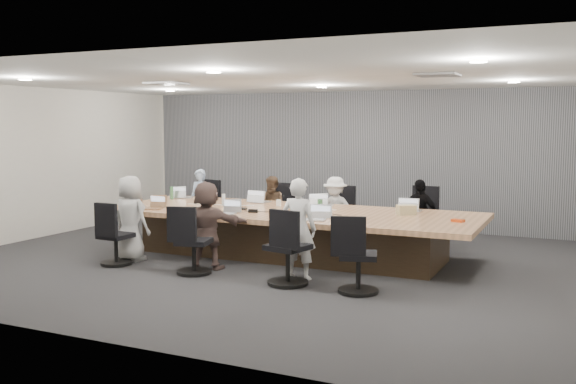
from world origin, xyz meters
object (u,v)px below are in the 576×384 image
at_px(chair_5, 194,247).
at_px(chair_2, 342,219).
at_px(chair_3, 424,222).
at_px(bottle_green_right, 320,208).
at_px(bottle_clear, 224,200).
at_px(chair_1, 282,215).
at_px(chair_6, 288,253).
at_px(person_5, 207,225).
at_px(snack_packet, 458,221).
at_px(stapler, 253,211).
at_px(person_1, 274,207).
at_px(laptop_6, 314,220).
at_px(canvas_bag, 406,210).
at_px(person_3, 419,215).
at_px(person_2, 335,210).
at_px(laptop_1, 260,202).
at_px(laptop_2, 324,205).
at_px(laptop_0, 184,197).
at_px(person_4, 130,218).
at_px(laptop_4, 152,209).
at_px(laptop_5, 226,214).
at_px(person_6, 299,229).
at_px(bottle_green_left, 172,193).
at_px(conference_table, 291,231).
at_px(laptop_3, 411,210).
at_px(chair_4, 116,241).
at_px(mug_brown, 140,201).
at_px(chair_0, 210,210).
at_px(person_0, 200,201).
at_px(chair_7, 358,262).

bearing_deg(chair_5, chair_2, 59.95).
distance_m(chair_3, bottle_green_right, 2.46).
bearing_deg(bottle_clear, chair_1, 78.38).
relative_size(chair_2, chair_3, 0.89).
relative_size(chair_6, bottle_green_right, 3.15).
relative_size(person_5, snack_packet, 7.76).
xyz_separation_m(chair_1, stapler, (0.53, -2.17, 0.38)).
height_order(person_1, bottle_clear, person_1).
bearing_deg(laptop_6, canvas_bag, 31.58).
relative_size(chair_3, person_3, 0.73).
bearing_deg(person_2, chair_3, 15.00).
xyz_separation_m(chair_5, laptop_6, (1.47, 0.90, 0.36)).
relative_size(chair_6, laptop_1, 2.46).
bearing_deg(person_2, laptop_2, -88.11).
bearing_deg(stapler, laptop_0, 136.05).
bearing_deg(laptop_0, laptop_2, 165.31).
relative_size(chair_6, person_4, 0.64).
bearing_deg(laptop_4, chair_2, 36.93).
height_order(chair_2, laptop_5, chair_2).
relative_size(laptop_0, stapler, 2.08).
xyz_separation_m(laptop_4, person_6, (2.86, -0.55, -0.05)).
distance_m(chair_1, bottle_clear, 1.70).
distance_m(laptop_0, laptop_5, 2.44).
bearing_deg(bottle_green_left, snack_packet, -6.31).
relative_size(laptop_4, person_6, 0.20).
bearing_deg(laptop_0, laptop_1, 165.31).
relative_size(conference_table, person_2, 5.04).
bearing_deg(laptop_0, chair_6, 128.26).
xyz_separation_m(laptop_3, person_5, (-2.49, -2.15, -0.10)).
relative_size(laptop_2, laptop_6, 0.97).
height_order(chair_4, chair_5, chair_5).
bearing_deg(bottle_clear, laptop_4, -132.70).
distance_m(mug_brown, canvas_bag, 4.51).
bearing_deg(chair_6, chair_0, 147.19).
bearing_deg(chair_3, person_5, 55.76).
xyz_separation_m(laptop_3, canvas_bag, (0.04, -0.49, 0.07)).
xyz_separation_m(conference_table, chair_3, (1.76, 1.70, 0.04)).
height_order(chair_0, bottle_green_right, bottle_green_right).
bearing_deg(person_0, snack_packet, -16.25).
xyz_separation_m(person_2, laptop_6, (0.49, -2.15, 0.15)).
xyz_separation_m(chair_4, person_0, (-0.45, 3.05, 0.25)).
bearing_deg(chair_3, chair_5, 58.77).
bearing_deg(chair_7, laptop_5, 143.08).
xyz_separation_m(conference_table, person_0, (-2.57, 1.35, 0.22)).
height_order(conference_table, laptop_5, laptop_5).
distance_m(laptop_1, canvas_bag, 2.81).
height_order(chair_2, bottle_green_right, bottle_green_right).
distance_m(conference_table, mug_brown, 2.72).
bearing_deg(person_2, person_1, -178.11).
bearing_deg(chair_3, mug_brown, 30.84).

